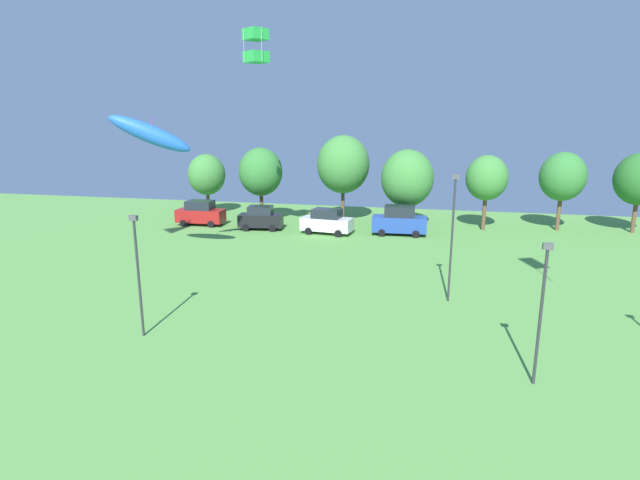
{
  "coord_description": "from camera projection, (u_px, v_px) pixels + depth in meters",
  "views": [
    {
      "loc": [
        4.07,
        1.82,
        9.89
      ],
      "look_at": [
        0.91,
        15.76,
        6.48
      ],
      "focal_mm": 28.0,
      "sensor_mm": 36.0,
      "label": 1
    }
  ],
  "objects": [
    {
      "name": "parked_car_third_from_left",
      "position": [
        327.0,
        221.0,
        44.81
      ],
      "size": [
        4.74,
        2.54,
        2.25
      ],
      "rotation": [
        0.0,
        0.0,
        -0.13
      ],
      "color": "silver",
      "rests_on": "ground"
    },
    {
      "name": "treeline_tree_2",
      "position": [
        343.0,
        165.0,
        49.0
      ],
      "size": [
        5.16,
        5.16,
        8.6
      ],
      "color": "brown",
      "rests_on": "ground"
    },
    {
      "name": "treeline_tree_5",
      "position": [
        563.0,
        177.0,
        45.32
      ],
      "size": [
        4.04,
        4.04,
        7.22
      ],
      "color": "brown",
      "rests_on": "ground"
    },
    {
      "name": "parked_car_leftmost",
      "position": [
        200.0,
        213.0,
        48.5
      ],
      "size": [
        4.64,
        2.13,
        2.42
      ],
      "rotation": [
        0.0,
        0.0,
        0.03
      ],
      "color": "maroon",
      "rests_on": "ground"
    },
    {
      "name": "treeline_tree_1",
      "position": [
        261.0,
        172.0,
        49.27
      ],
      "size": [
        4.31,
        4.31,
        7.4
      ],
      "color": "brown",
      "rests_on": "ground"
    },
    {
      "name": "treeline_tree_3",
      "position": [
        407.0,
        178.0,
        46.63
      ],
      "size": [
        4.88,
        4.88,
        7.39
      ],
      "color": "brown",
      "rests_on": "ground"
    },
    {
      "name": "treeline_tree_4",
      "position": [
        487.0,
        178.0,
        45.59
      ],
      "size": [
        3.77,
        3.77,
        6.93
      ],
      "color": "brown",
      "rests_on": "ground"
    },
    {
      "name": "kite_flying_0",
      "position": [
        256.0,
        46.0,
        36.47
      ],
      "size": [
        1.99,
        1.99,
        2.36
      ],
      "color": "green"
    },
    {
      "name": "light_post_3",
      "position": [
        138.0,
        269.0,
        22.88
      ],
      "size": [
        0.36,
        0.2,
        5.8
      ],
      "color": "#2D2D33",
      "rests_on": "ground"
    },
    {
      "name": "parked_car_second_from_left",
      "position": [
        261.0,
        218.0,
        46.55
      ],
      "size": [
        4.23,
        2.44,
        2.23
      ],
      "rotation": [
        0.0,
        0.0,
        0.13
      ],
      "color": "black",
      "rests_on": "ground"
    },
    {
      "name": "treeline_tree_0",
      "position": [
        207.0,
        175.0,
        53.61
      ],
      "size": [
        3.98,
        3.98,
        6.5
      ],
      "color": "brown",
      "rests_on": "ground"
    },
    {
      "name": "light_post_0",
      "position": [
        542.0,
        306.0,
        18.57
      ],
      "size": [
        0.36,
        0.2,
        5.6
      ],
      "color": "#2D2D33",
      "rests_on": "ground"
    },
    {
      "name": "light_post_1",
      "position": [
        452.0,
        232.0,
        27.27
      ],
      "size": [
        0.36,
        0.2,
        7.12
      ],
      "color": "#2D2D33",
      "rests_on": "ground"
    },
    {
      "name": "parked_car_rightmost_in_row",
      "position": [
        399.0,
        221.0,
        44.26
      ],
      "size": [
        4.84,
        2.17,
        2.63
      ],
      "rotation": [
        0.0,
        0.0,
        0.04
      ],
      "color": "#234299",
      "rests_on": "ground"
    },
    {
      "name": "kite_flying_6",
      "position": [
        150.0,
        134.0,
        32.8
      ],
      "size": [
        5.46,
        3.31,
        3.25
      ],
      "color": "blue"
    },
    {
      "name": "treeline_tree_6",
      "position": [
        640.0,
        179.0,
        44.37
      ],
      "size": [
        4.24,
        4.24,
        7.23
      ],
      "color": "brown",
      "rests_on": "ground"
    }
  ]
}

